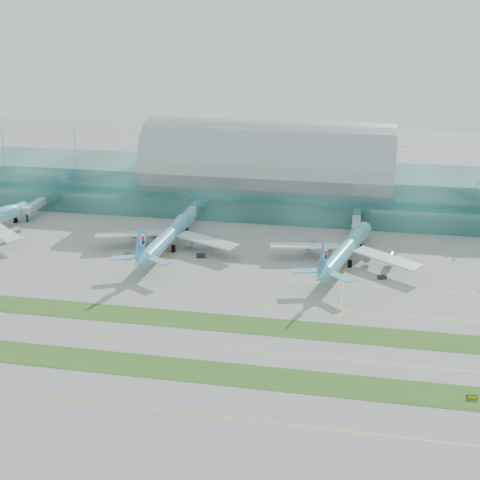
% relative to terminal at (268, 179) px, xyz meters
% --- Properties ---
extents(ground, '(700.00, 700.00, 0.00)m').
position_rel_terminal_xyz_m(ground, '(-0.01, -128.79, -14.23)').
color(ground, gray).
rests_on(ground, ground).
extents(terminal, '(340.00, 69.10, 36.00)m').
position_rel_terminal_xyz_m(terminal, '(0.00, 0.00, 0.00)').
color(terminal, '#3D7A75').
rests_on(terminal, ground).
extents(grass_strip_near, '(420.00, 12.00, 0.08)m').
position_rel_terminal_xyz_m(grass_strip_near, '(-0.01, -156.79, -14.19)').
color(grass_strip_near, '#2D591E').
rests_on(grass_strip_near, ground).
extents(grass_strip_far, '(420.00, 12.00, 0.08)m').
position_rel_terminal_xyz_m(grass_strip_far, '(-0.01, -126.79, -14.19)').
color(grass_strip_far, '#2D591E').
rests_on(grass_strip_far, ground).
extents(taxiline_a, '(420.00, 0.35, 0.01)m').
position_rel_terminal_xyz_m(taxiline_a, '(-0.01, -176.79, -14.22)').
color(taxiline_a, yellow).
rests_on(taxiline_a, ground).
extents(taxiline_b, '(420.00, 0.35, 0.01)m').
position_rel_terminal_xyz_m(taxiline_b, '(-0.01, -142.79, -14.22)').
color(taxiline_b, yellow).
rests_on(taxiline_b, ground).
extents(taxiline_c, '(420.00, 0.35, 0.01)m').
position_rel_terminal_xyz_m(taxiline_c, '(-0.01, -110.79, -14.22)').
color(taxiline_c, yellow).
rests_on(taxiline_c, ground).
extents(taxiline_d, '(420.00, 0.35, 0.01)m').
position_rel_terminal_xyz_m(taxiline_d, '(-0.01, -88.79, -14.22)').
color(taxiline_d, yellow).
rests_on(taxiline_d, ground).
extents(airliner_b, '(62.20, 70.68, 19.45)m').
position_rel_terminal_xyz_m(airliner_b, '(-31.37, -64.13, -8.23)').
color(airliner_b, '#61B1D5').
rests_on(airliner_b, ground).
extents(airliner_c, '(59.06, 68.15, 19.00)m').
position_rel_terminal_xyz_m(airliner_c, '(41.05, -67.08, -8.37)').
color(airliner_c, '#5ABCC7').
rests_on(airliner_c, ground).
extents(gse_c, '(4.08, 2.46, 1.50)m').
position_rel_terminal_xyz_m(gse_c, '(-44.25, -77.39, -13.48)').
color(gse_c, black).
rests_on(gse_c, ground).
extents(gse_d, '(3.60, 2.49, 1.51)m').
position_rel_terminal_xyz_m(gse_d, '(-16.30, -72.43, -13.47)').
color(gse_d, black).
rests_on(gse_d, ground).
extents(gse_e, '(4.37, 2.93, 1.77)m').
position_rel_terminal_xyz_m(gse_e, '(33.49, -73.72, -13.34)').
color(gse_e, yellow).
rests_on(gse_e, ground).
extents(gse_f, '(3.51, 2.72, 1.33)m').
position_rel_terminal_xyz_m(gse_f, '(54.81, -80.98, -13.56)').
color(gse_f, black).
rests_on(gse_f, ground).
extents(taxiway_sign_east, '(2.76, 0.40, 1.16)m').
position_rel_terminal_xyz_m(taxiway_sign_east, '(76.93, -156.75, -13.65)').
color(taxiway_sign_east, black).
rests_on(taxiway_sign_east, ground).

